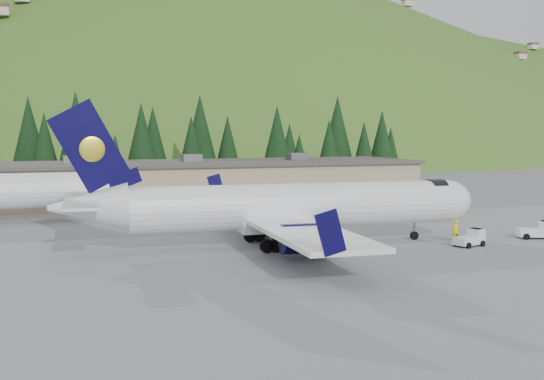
{
  "coord_description": "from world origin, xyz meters",
  "views": [
    {
      "loc": [
        -20.07,
        -50.52,
        9.26
      ],
      "look_at": [
        0.0,
        6.0,
        4.0
      ],
      "focal_mm": 45.0,
      "sensor_mm": 36.0,
      "label": 1
    }
  ],
  "objects_px": {
    "terminal_building": "(154,181)",
    "baggage_tug_b": "(538,231)",
    "baggage_tug_a": "(471,238)",
    "airliner": "(285,208)",
    "ramp_worker": "(455,231)"
  },
  "relations": [
    {
      "from": "terminal_building",
      "to": "baggage_tug_b",
      "type": "bearing_deg",
      "value": -58.12
    },
    {
      "from": "baggage_tug_b",
      "to": "terminal_building",
      "type": "height_order",
      "value": "terminal_building"
    },
    {
      "from": "baggage_tug_a",
      "to": "baggage_tug_b",
      "type": "relative_size",
      "value": 0.89
    },
    {
      "from": "baggage_tug_b",
      "to": "terminal_building",
      "type": "xyz_separation_m",
      "value": [
        -25.87,
        41.6,
        1.94
      ]
    },
    {
      "from": "terminal_building",
      "to": "baggage_tug_a",
      "type": "bearing_deg",
      "value": -67.14
    },
    {
      "from": "airliner",
      "to": "baggage_tug_a",
      "type": "bearing_deg",
      "value": -15.93
    },
    {
      "from": "airliner",
      "to": "baggage_tug_a",
      "type": "distance_m",
      "value": 15.15
    },
    {
      "from": "terminal_building",
      "to": "ramp_worker",
      "type": "bearing_deg",
      "value": -66.05
    },
    {
      "from": "baggage_tug_a",
      "to": "baggage_tug_b",
      "type": "bearing_deg",
      "value": -5.62
    },
    {
      "from": "airliner",
      "to": "baggage_tug_a",
      "type": "height_order",
      "value": "airliner"
    },
    {
      "from": "airliner",
      "to": "ramp_worker",
      "type": "relative_size",
      "value": 18.9
    },
    {
      "from": "airliner",
      "to": "baggage_tug_b",
      "type": "distance_m",
      "value": 22.31
    },
    {
      "from": "ramp_worker",
      "to": "baggage_tug_a",
      "type": "bearing_deg",
      "value": 82.37
    },
    {
      "from": "baggage_tug_a",
      "to": "ramp_worker",
      "type": "height_order",
      "value": "ramp_worker"
    },
    {
      "from": "airliner",
      "to": "baggage_tug_b",
      "type": "xyz_separation_m",
      "value": [
        21.88,
        -3.66,
        -2.41
      ]
    }
  ]
}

